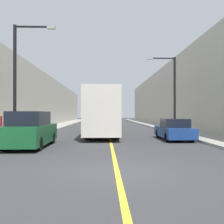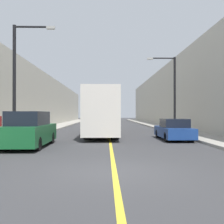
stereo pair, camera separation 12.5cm
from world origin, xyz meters
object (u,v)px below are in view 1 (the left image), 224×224
at_px(car_right_near, 174,130).
at_px(street_lamp_right, 172,89).
at_px(bus, 102,112).
at_px(parked_suv_left, 30,131).
at_px(street_lamp_left, 19,74).

relative_size(car_right_near, street_lamp_right, 0.69).
xyz_separation_m(bus, parked_suv_left, (-3.78, -8.07, -1.04)).
relative_size(bus, parked_suv_left, 2.55).
bearing_deg(street_lamp_right, car_right_near, -103.01).
bearing_deg(street_lamp_left, street_lamp_right, 32.45).
bearing_deg(car_right_near, street_lamp_right, 76.99).
bearing_deg(bus, car_right_near, -41.66).
bearing_deg(street_lamp_left, parked_suv_left, -55.22).
bearing_deg(parked_suv_left, street_lamp_left, 124.78).
bearing_deg(car_right_near, parked_suv_left, -157.21).
distance_m(car_right_near, street_lamp_left, 10.69).
height_order(bus, parked_suv_left, bus).
relative_size(bus, street_lamp_right, 1.93).
height_order(bus, car_right_near, bus).
bearing_deg(car_right_near, bus, 138.34).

